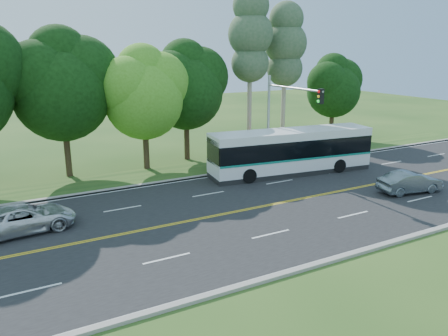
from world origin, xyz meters
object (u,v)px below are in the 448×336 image
transit_bus (291,152)px  suv (24,218)px  sedan (410,182)px  traffic_signal (283,110)px

transit_bus → suv: size_ratio=2.51×
sedan → suv: bearing=87.9°
suv → sedan: bearing=-107.6°
sedan → suv: suv is taller
traffic_signal → transit_bus: size_ratio=0.56×
sedan → traffic_signal: bearing=40.7°
sedan → transit_bus: bearing=38.9°
traffic_signal → sedan: 9.75m
traffic_signal → sedan: traffic_signal is taller
traffic_signal → sedan: (4.47, -7.70, -3.97)m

